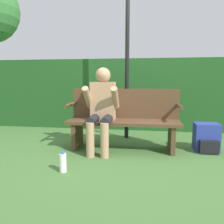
# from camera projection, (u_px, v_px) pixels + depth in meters

# --- Properties ---
(ground_plane) EXTENTS (40.00, 40.00, 0.00)m
(ground_plane) POSITION_uv_depth(u_px,v_px,m) (123.00, 149.00, 3.24)
(ground_plane) COLOR #426B33
(hedge_back) EXTENTS (12.00, 0.46, 1.43)m
(hedge_back) POSITION_uv_depth(u_px,v_px,m) (130.00, 94.00, 4.58)
(hedge_back) COLOR #1E4C1E
(hedge_back) RESTS_ON ground
(park_bench) EXTENTS (1.63, 0.46, 0.88)m
(park_bench) POSITION_uv_depth(u_px,v_px,m) (124.00, 119.00, 3.24)
(park_bench) COLOR #513823
(park_bench) RESTS_ON ground
(person_seated) EXTENTS (0.49, 0.60, 1.20)m
(person_seated) POSITION_uv_depth(u_px,v_px,m) (102.00, 105.00, 3.13)
(person_seated) COLOR tan
(person_seated) RESTS_ON ground
(backpack) EXTENTS (0.34, 0.33, 0.40)m
(backpack) POSITION_uv_depth(u_px,v_px,m) (206.00, 138.00, 3.15)
(backpack) COLOR #283893
(backpack) RESTS_ON ground
(water_bottle) EXTENTS (0.08, 0.08, 0.23)m
(water_bottle) POSITION_uv_depth(u_px,v_px,m) (63.00, 163.00, 2.43)
(water_bottle) COLOR white
(water_bottle) RESTS_ON ground
(signpost) EXTENTS (0.38, 0.09, 2.89)m
(signpost) POSITION_uv_depth(u_px,v_px,m) (127.00, 41.00, 3.62)
(signpost) COLOR black
(signpost) RESTS_ON ground
(parked_car) EXTENTS (2.90, 4.72, 1.33)m
(parked_car) POSITION_uv_depth(u_px,v_px,m) (217.00, 87.00, 11.24)
(parked_car) COLOR #B7BCC6
(parked_car) RESTS_ON ground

